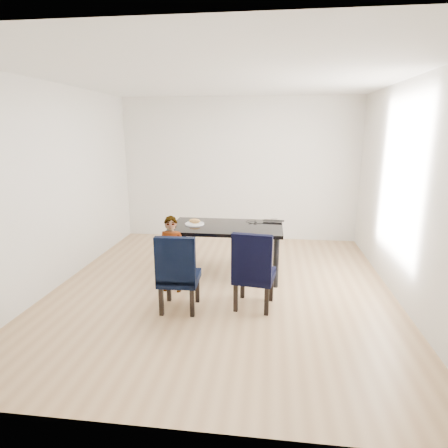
# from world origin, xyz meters

# --- Properties ---
(floor) EXTENTS (4.50, 5.00, 0.01)m
(floor) POSITION_xyz_m (0.00, 0.00, -0.01)
(floor) COLOR tan
(floor) RESTS_ON ground
(ceiling) EXTENTS (4.50, 5.00, 0.01)m
(ceiling) POSITION_xyz_m (0.00, 0.00, 2.71)
(ceiling) COLOR white
(ceiling) RESTS_ON wall_back
(wall_back) EXTENTS (4.50, 0.01, 2.70)m
(wall_back) POSITION_xyz_m (0.00, 2.50, 1.35)
(wall_back) COLOR silver
(wall_back) RESTS_ON ground
(wall_front) EXTENTS (4.50, 0.01, 2.70)m
(wall_front) POSITION_xyz_m (0.00, -2.50, 1.35)
(wall_front) COLOR silver
(wall_front) RESTS_ON ground
(wall_left) EXTENTS (0.01, 5.00, 2.70)m
(wall_left) POSITION_xyz_m (-2.25, 0.00, 1.35)
(wall_left) COLOR white
(wall_left) RESTS_ON ground
(wall_right) EXTENTS (0.01, 5.00, 2.70)m
(wall_right) POSITION_xyz_m (2.25, 0.00, 1.35)
(wall_right) COLOR silver
(wall_right) RESTS_ON ground
(dining_table) EXTENTS (1.60, 0.90, 0.75)m
(dining_table) POSITION_xyz_m (0.00, 0.50, 0.38)
(dining_table) COLOR black
(dining_table) RESTS_ON floor
(chair_left) EXTENTS (0.47, 0.49, 0.95)m
(chair_left) POSITION_xyz_m (-0.42, -0.65, 0.47)
(chair_left) COLOR black
(chair_left) RESTS_ON floor
(chair_right) EXTENTS (0.52, 0.54, 0.96)m
(chair_right) POSITION_xyz_m (0.45, -0.47, 0.48)
(chair_right) COLOR black
(chair_right) RESTS_ON floor
(child) EXTENTS (0.37, 0.25, 1.02)m
(child) POSITION_xyz_m (-0.64, -0.15, 0.51)
(child) COLOR orange
(child) RESTS_ON floor
(plate) EXTENTS (0.29, 0.29, 0.02)m
(plate) POSITION_xyz_m (-0.47, 0.52, 0.76)
(plate) COLOR silver
(plate) RESTS_ON dining_table
(sandwich) EXTENTS (0.17, 0.08, 0.07)m
(sandwich) POSITION_xyz_m (-0.47, 0.53, 0.80)
(sandwich) COLOR #A3733A
(sandwich) RESTS_ON plate
(laptop) EXTENTS (0.33, 0.22, 0.02)m
(laptop) POSITION_xyz_m (0.68, 0.85, 0.76)
(laptop) COLOR black
(laptop) RESTS_ON dining_table
(cable_tangle) EXTENTS (0.16, 0.16, 0.01)m
(cable_tangle) POSITION_xyz_m (0.37, 0.68, 0.75)
(cable_tangle) COLOR black
(cable_tangle) RESTS_ON dining_table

